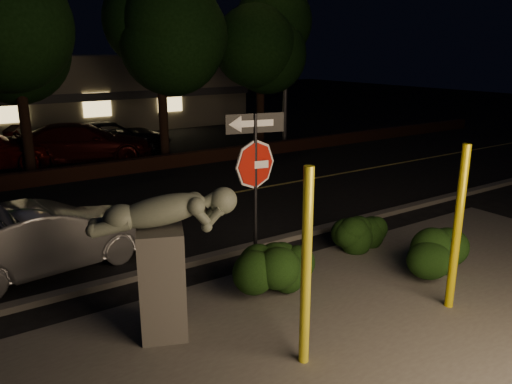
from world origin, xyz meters
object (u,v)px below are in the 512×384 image
streetlight (284,4)px  yellow_pole_left (306,270)px  parked_car_dark (112,138)px  parked_car_darkred (83,143)px  yellow_pole_right (457,229)px  sculpture (163,249)px  signpost (255,165)px  silver_sedan (47,238)px

streetlight → yellow_pole_left: bearing=-150.4°
streetlight → parked_car_dark: 9.24m
streetlight → parked_car_darkred: streetlight is taller
yellow_pole_right → parked_car_darkred: bearing=97.5°
sculpture → streetlight: size_ratio=0.23×
yellow_pole_left → yellow_pole_right: (3.08, -0.16, -0.00)m
yellow_pole_right → signpost: 3.59m
sculpture → parked_car_darkred: 13.57m
yellow_pole_left → yellow_pole_right: 3.08m
silver_sedan → parked_car_darkred: 10.40m
signpost → sculpture: 2.47m
streetlight → yellow_pole_right: bearing=-140.4°
parked_car_dark → yellow_pole_right: bearing=-172.7°
yellow_pole_left → yellow_pole_right: bearing=-2.9°
sculpture → silver_sedan: 3.72m
yellow_pole_left → sculpture: 2.17m
signpost → sculpture: signpost is taller
signpost → streetlight: bearing=64.8°
yellow_pole_right → streetlight: 15.65m
parked_car_darkred → parked_car_dark: size_ratio=1.07×
signpost → parked_car_darkred: size_ratio=0.61×
yellow_pole_left → sculpture: yellow_pole_left is taller
yellow_pole_left → parked_car_darkred: 15.12m
silver_sedan → sculpture: bearing=-171.3°
streetlight → silver_sedan: (-11.80, -8.08, -5.45)m
streetlight → parked_car_darkred: bearing=143.4°
yellow_pole_right → parked_car_dark: yellow_pole_right is taller
silver_sedan → parked_car_darkred: (3.38, 9.83, 0.08)m
yellow_pole_right → parked_car_dark: size_ratio=0.58×
signpost → yellow_pole_left: bearing=-95.4°
silver_sedan → parked_car_dark: parked_car_dark is taller
yellow_pole_left → parked_car_dark: size_ratio=0.58×
silver_sedan → signpost: bearing=-137.5°
yellow_pole_left → streetlight: bearing=54.5°
yellow_pole_right → parked_car_darkred: (-2.00, 15.22, -0.66)m
sculpture → silver_sedan: (-0.99, 3.50, -0.75)m
signpost → streetlight: streetlight is taller
parked_car_darkred → parked_car_dark: parked_car_darkred is taller
sculpture → streetlight: 16.53m
parked_car_darkred → sculpture: bearing=-171.5°
sculpture → parked_car_dark: size_ratio=0.47×
yellow_pole_left → sculpture: size_ratio=1.23×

